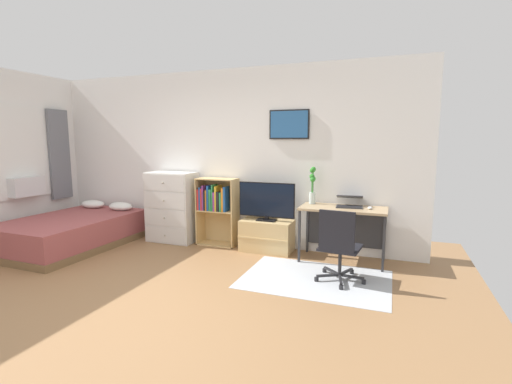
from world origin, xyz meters
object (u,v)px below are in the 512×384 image
at_px(television, 267,202).
at_px(computer_mouse, 370,208).
at_px(office_chair, 339,244).
at_px(bamboo_vase, 312,185).
at_px(dresser, 172,207).
at_px(desk, 344,217).
at_px(laptop, 349,202).
at_px(bookshelf, 216,205).
at_px(tv_stand, 267,236).
at_px(bed, 72,231).

height_order(television, computer_mouse, television).
bearing_deg(office_chair, bamboo_vase, 124.63).
distance_m(dresser, television, 1.63).
xyz_separation_m(television, desk, (1.10, 0.02, -0.15)).
bearing_deg(laptop, computer_mouse, -26.59).
bearing_deg(bookshelf, computer_mouse, -2.86).
xyz_separation_m(tv_stand, bamboo_vase, (0.65, 0.07, 0.77)).
bearing_deg(laptop, bamboo_vase, 169.78).
relative_size(laptop, computer_mouse, 3.90).
height_order(bed, computer_mouse, computer_mouse).
distance_m(bed, computer_mouse, 4.44).
bearing_deg(bookshelf, desk, -1.31).
relative_size(tv_stand, bamboo_vase, 1.46).
relative_size(dresser, desk, 1.00).
xyz_separation_m(bed, tv_stand, (2.91, 0.82, -0.00)).
bearing_deg(bookshelf, office_chair, -24.40).
distance_m(television, bamboo_vase, 0.70).
bearing_deg(office_chair, television, 150.05).
bearing_deg(bed, bookshelf, 23.24).
distance_m(bed, bookshelf, 2.26).
relative_size(bookshelf, bamboo_vase, 2.01).
distance_m(bed, laptop, 4.20).
xyz_separation_m(laptop, bamboo_vase, (-0.52, 0.04, 0.20)).
height_order(office_chair, computer_mouse, office_chair).
distance_m(tv_stand, bamboo_vase, 1.01).
bearing_deg(tv_stand, bed, -164.30).
bearing_deg(bamboo_vase, tv_stand, -173.55).
height_order(tv_stand, television, television).
xyz_separation_m(desk, office_chair, (0.06, -0.87, -0.14)).
relative_size(television, computer_mouse, 8.11).
height_order(bookshelf, bamboo_vase, bamboo_vase).
bearing_deg(desk, bookshelf, 178.69).
relative_size(laptop, bamboo_vase, 0.78).
distance_m(office_chair, bamboo_vase, 1.20).
distance_m(bed, desk, 4.10).
height_order(dresser, tv_stand, dresser).
bearing_deg(bamboo_vase, office_chair, -61.55).
height_order(television, bamboo_vase, bamboo_vase).
relative_size(dresser, television, 1.33).
height_order(dresser, desk, dresser).
bearing_deg(bamboo_vase, desk, -9.13).
bearing_deg(desk, computer_mouse, -11.65).
xyz_separation_m(bed, desk, (4.00, 0.82, 0.36)).
bearing_deg(television, bookshelf, 175.47).
distance_m(laptop, computer_mouse, 0.30).
distance_m(tv_stand, desk, 1.16).
bearing_deg(dresser, tv_stand, 0.54).
xyz_separation_m(office_chair, laptop, (0.01, 0.90, 0.34)).
bearing_deg(television, computer_mouse, -1.87).
distance_m(desk, laptop, 0.22).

